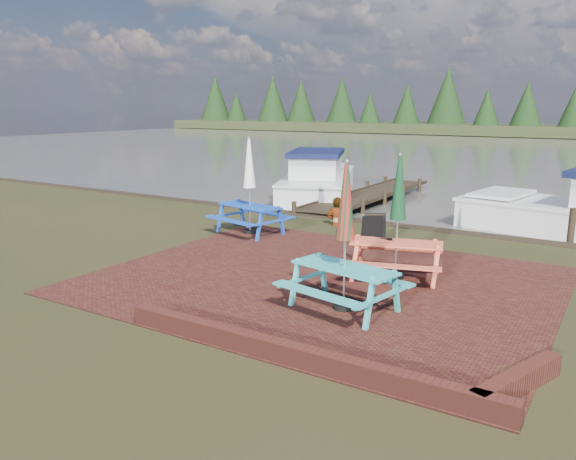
# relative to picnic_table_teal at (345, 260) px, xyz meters

# --- Properties ---
(ground) EXTENTS (120.00, 120.00, 0.00)m
(ground) POSITION_rel_picnic_table_teal_xyz_m (-1.13, 0.27, -0.92)
(ground) COLOR black
(ground) RESTS_ON ground
(paving) EXTENTS (9.00, 7.50, 0.02)m
(paving) POSITION_rel_picnic_table_teal_xyz_m (-1.13, 1.27, -0.91)
(paving) COLOR #381311
(paving) RESTS_ON ground
(brick_wall) EXTENTS (6.21, 1.79, 0.30)m
(brick_wall) POSITION_rel_picnic_table_teal_xyz_m (1.02, -2.14, -0.77)
(brick_wall) COLOR #4C1E16
(brick_wall) RESTS_ON ground
(water) EXTENTS (120.00, 60.00, 0.02)m
(water) POSITION_rel_picnic_table_teal_xyz_m (-1.13, 37.27, -0.92)
(water) COLOR #423F38
(water) RESTS_ON ground
(picnic_table_teal) EXTENTS (2.19, 2.02, 2.62)m
(picnic_table_teal) POSITION_rel_picnic_table_teal_xyz_m (0.00, 0.00, 0.00)
(picnic_table_teal) COLOR teal
(picnic_table_teal) RESTS_ON ground
(picnic_table_red) EXTENTS (2.25, 2.11, 2.58)m
(picnic_table_red) POSITION_rel_picnic_table_teal_xyz_m (0.11, 2.22, -0.01)
(picnic_table_red) COLOR #D55436
(picnic_table_red) RESTS_ON ground
(picnic_table_blue) EXTENTS (2.27, 2.11, 2.68)m
(picnic_table_blue) POSITION_rel_picnic_table_teal_xyz_m (-4.93, 4.05, 0.02)
(picnic_table_blue) COLOR #1643A8
(picnic_table_blue) RESTS_ON ground
(chalkboard) EXTENTS (0.54, 0.77, 0.85)m
(chalkboard) POSITION_rel_picnic_table_teal_xyz_m (-1.35, 4.46, -0.48)
(chalkboard) COLOR black
(chalkboard) RESTS_ON ground
(jetty) EXTENTS (1.76, 9.08, 1.00)m
(jetty) POSITION_rel_picnic_table_teal_xyz_m (-4.63, 11.55, -0.81)
(jetty) COLOR black
(jetty) RESTS_ON ground
(boat_jetty) EXTENTS (5.20, 7.85, 2.16)m
(boat_jetty) POSITION_rel_picnic_table_teal_xyz_m (-7.04, 11.89, -0.48)
(boat_jetty) COLOR silver
(boat_jetty) RESTS_ON ground
(person) EXTENTS (0.67, 0.49, 1.70)m
(person) POSITION_rel_picnic_table_teal_xyz_m (-3.34, 6.33, -0.07)
(person) COLOR gray
(person) RESTS_ON ground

